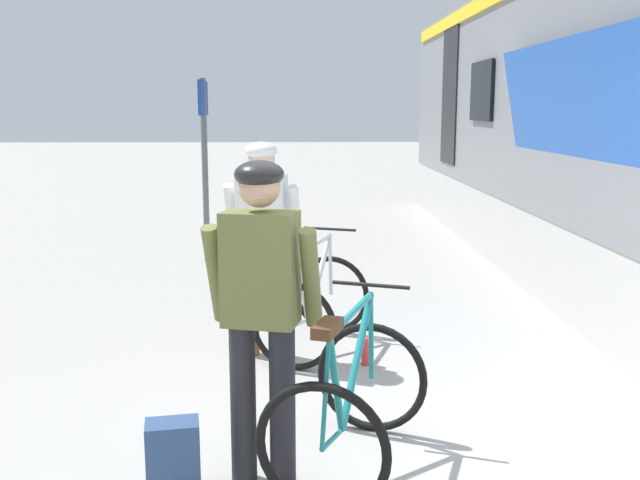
% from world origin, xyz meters
% --- Properties ---
extents(ground_plane, '(80.00, 80.00, 0.00)m').
position_xyz_m(ground_plane, '(0.00, 0.00, 0.00)').
color(ground_plane, '#A09E99').
extents(cyclist_near_in_olive, '(0.65, 0.40, 1.76)m').
position_xyz_m(cyclist_near_in_olive, '(-1.04, -0.08, 1.05)').
color(cyclist_near_in_olive, '#232328').
rests_on(cyclist_near_in_olive, ground).
extents(cyclist_far_in_white, '(0.65, 0.38, 1.76)m').
position_xyz_m(cyclist_far_in_white, '(-1.14, 1.98, 1.05)').
color(cyclist_far_in_white, '#935B2D').
rests_on(cyclist_far_in_white, ground).
extents(bicycle_near_teal, '(1.03, 1.25, 0.99)m').
position_xyz_m(bicycle_near_teal, '(-0.57, 0.05, 0.40)').
color(bicycle_near_teal, black).
rests_on(bicycle_near_teal, ground).
extents(bicycle_far_silver, '(1.03, 1.25, 0.99)m').
position_xyz_m(bicycle_far_silver, '(-0.73, 2.10, 0.40)').
color(bicycle_far_silver, black).
rests_on(bicycle_far_silver, ground).
extents(backpack_on_platform, '(0.31, 0.22, 0.40)m').
position_xyz_m(backpack_on_platform, '(-1.52, -0.18, 0.20)').
color(backpack_on_platform, navy).
rests_on(backpack_on_platform, ground).
extents(water_bottle_near_the_bikes, '(0.07, 0.07, 0.22)m').
position_xyz_m(water_bottle_near_the_bikes, '(-0.32, 1.72, 0.11)').
color(water_bottle_near_the_bikes, red).
rests_on(water_bottle_near_the_bikes, ground).
extents(water_bottle_by_the_backpack, '(0.08, 0.08, 0.22)m').
position_xyz_m(water_bottle_by_the_backpack, '(-1.48, -0.08, 0.11)').
color(water_bottle_by_the_backpack, silver).
rests_on(water_bottle_by_the_backpack, ground).
extents(platform_sign_post, '(0.08, 0.70, 2.40)m').
position_xyz_m(platform_sign_post, '(-2.07, 5.71, 1.62)').
color(platform_sign_post, '#595B60').
rests_on(platform_sign_post, ground).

